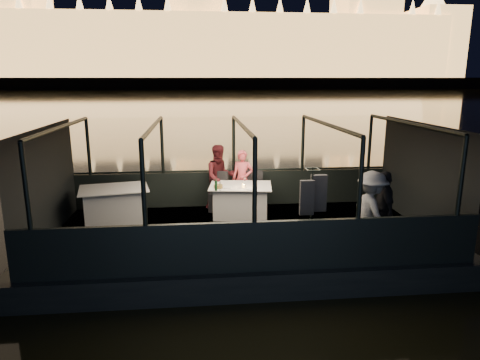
{
  "coord_description": "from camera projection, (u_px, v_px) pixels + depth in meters",
  "views": [
    {
      "loc": [
        -0.93,
        -8.75,
        3.74
      ],
      "look_at": [
        0.0,
        0.4,
        1.55
      ],
      "focal_mm": 32.0,
      "sensor_mm": 36.0,
      "label": 1
    }
  ],
  "objects": [
    {
      "name": "end_wall_fore",
      "position": [
        46.0,
        184.0,
        8.65
      ],
      "size": [
        0.02,
        4.0,
        2.3
      ],
      "primitive_type": null,
      "color": "black",
      "rests_on": "boat_deck"
    },
    {
      "name": "boat_hull",
      "position": [
        242.0,
        252.0,
        9.43
      ],
      "size": [
        8.6,
        4.4,
        1.0
      ],
      "primitive_type": "cube",
      "color": "black",
      "rests_on": "river_water"
    },
    {
      "name": "person_man_maroon",
      "position": [
        220.0,
        179.0,
        10.8
      ],
      "size": [
        0.89,
        0.75,
        1.63
      ],
      "primitive_type": "imported",
      "rotation": [
        0.0,
        0.0,
        0.2
      ],
      "color": "#421217",
      "rests_on": "boat_deck"
    },
    {
      "name": "wine_glass_red",
      "position": [
        245.0,
        182.0,
        10.09
      ],
      "size": [
        0.07,
        0.07,
        0.19
      ],
      "primitive_type": null,
      "rotation": [
        0.0,
        0.0,
        0.15
      ],
      "color": "silver",
      "rests_on": "dining_table_central"
    },
    {
      "name": "bread_basket",
      "position": [
        218.0,
        186.0,
        9.88
      ],
      "size": [
        0.26,
        0.26,
        0.08
      ],
      "primitive_type": "cylinder",
      "rotation": [
        0.0,
        0.0,
        0.36
      ],
      "color": "olive",
      "rests_on": "dining_table_central"
    },
    {
      "name": "end_wall_aft",
      "position": [
        422.0,
        176.0,
        9.44
      ],
      "size": [
        0.02,
        4.0,
        2.3
      ],
      "primitive_type": null,
      "color": "black",
      "rests_on": "boat_deck"
    },
    {
      "name": "gunwale_starboard",
      "position": [
        254.0,
        247.0,
        7.27
      ],
      "size": [
        8.0,
        0.08,
        0.9
      ],
      "primitive_type": "cube",
      "color": "black",
      "rests_on": "boat_deck"
    },
    {
      "name": "plate_near",
      "position": [
        252.0,
        189.0,
        9.81
      ],
      "size": [
        0.32,
        0.32,
        0.02
      ],
      "primitive_type": "cylinder",
      "rotation": [
        0.0,
        0.0,
        0.3
      ],
      "color": "white",
      "rests_on": "dining_table_central"
    },
    {
      "name": "plate_far",
      "position": [
        227.0,
        187.0,
        9.93
      ],
      "size": [
        0.27,
        0.27,
        0.01
      ],
      "primitive_type": "cylinder",
      "rotation": [
        0.0,
        0.0,
        -0.24
      ],
      "color": "white",
      "rests_on": "dining_table_central"
    },
    {
      "name": "cabin_glass_starboard",
      "position": [
        255.0,
        181.0,
        7.0
      ],
      "size": [
        8.0,
        0.02,
        1.4
      ],
      "primitive_type": null,
      "color": "#99B2B2",
      "rests_on": "gunwale_starboard"
    },
    {
      "name": "wine_glass_white",
      "position": [
        220.0,
        186.0,
        9.67
      ],
      "size": [
        0.09,
        0.09,
        0.2
      ],
      "primitive_type": null,
      "rotation": [
        0.0,
        0.0,
        0.37
      ],
      "color": "silver",
      "rests_on": "dining_table_central"
    },
    {
      "name": "boat_deck",
      "position": [
        242.0,
        232.0,
        9.31
      ],
      "size": [
        8.0,
        4.0,
        0.04
      ],
      "primitive_type": "cube",
      "color": "black",
      "rests_on": "boat_hull"
    },
    {
      "name": "passenger_stripe",
      "position": [
        371.0,
        209.0,
        8.03
      ],
      "size": [
        0.72,
        1.1,
        1.58
      ],
      "primitive_type": "imported",
      "rotation": [
        0.0,
        0.0,
        1.72
      ],
      "color": "silver",
      "rests_on": "boat_deck"
    },
    {
      "name": "chair_port_right",
      "position": [
        255.0,
        193.0,
        10.7
      ],
      "size": [
        0.52,
        0.52,
        0.97
      ],
      "primitive_type": "cube",
      "rotation": [
        0.0,
        0.0,
        -0.16
      ],
      "color": "black",
      "rests_on": "boat_deck"
    },
    {
      "name": "person_woman_coral",
      "position": [
        243.0,
        179.0,
        10.86
      ],
      "size": [
        0.61,
        0.48,
        1.49
      ],
      "primitive_type": "imported",
      "rotation": [
        0.0,
        0.0,
        -0.24
      ],
      "color": "#E9555E",
      "rests_on": "boat_deck"
    },
    {
      "name": "chair_port_left",
      "position": [
        220.0,
        194.0,
        10.61
      ],
      "size": [
        0.6,
        0.6,
        0.97
      ],
      "primitive_type": "cube",
      "rotation": [
        0.0,
        0.0,
        -0.42
      ],
      "color": "black",
      "rests_on": "boat_deck"
    },
    {
      "name": "dining_table_central",
      "position": [
        241.0,
        201.0,
        10.24
      ],
      "size": [
        1.58,
        1.24,
        0.77
      ],
      "primitive_type": "cube",
      "rotation": [
        0.0,
        0.0,
        -0.14
      ],
      "color": "white",
      "rests_on": "boat_deck"
    },
    {
      "name": "canopy_ribs",
      "position": [
        242.0,
        180.0,
        9.04
      ],
      "size": [
        8.0,
        4.0,
        2.3
      ],
      "primitive_type": null,
      "color": "black",
      "rests_on": "boat_deck"
    },
    {
      "name": "coat_stand",
      "position": [
        311.0,
        207.0,
        7.96
      ],
      "size": [
        0.54,
        0.47,
        1.67
      ],
      "primitive_type": null,
      "rotation": [
        0.0,
        0.0,
        0.25
      ],
      "color": "black",
      "rests_on": "boat_deck"
    },
    {
      "name": "passenger_dark",
      "position": [
        383.0,
        205.0,
        8.3
      ],
      "size": [
        0.47,
        0.93,
        1.52
      ],
      "primitive_type": "imported",
      "rotation": [
        0.0,
        0.0,
        4.61
      ],
      "color": "black",
      "rests_on": "boat_deck"
    },
    {
      "name": "wine_bottle",
      "position": [
        216.0,
        184.0,
        9.65
      ],
      "size": [
        0.07,
        0.07,
        0.27
      ],
      "primitive_type": "cylinder",
      "rotation": [
        0.0,
        0.0,
        0.2
      ],
      "color": "#153B1C",
      "rests_on": "dining_table_central"
    },
    {
      "name": "amber_candle",
      "position": [
        243.0,
        186.0,
        9.93
      ],
      "size": [
        0.06,
        0.06,
        0.08
      ],
      "primitive_type": "cylinder",
      "rotation": [
        0.0,
        0.0,
        -0.03
      ],
      "color": "#FFB23F",
      "rests_on": "dining_table_central"
    },
    {
      "name": "parliament_building",
      "position": [
        196.0,
        14.0,
        172.07
      ],
      "size": [
        220.0,
        32.0,
        60.0
      ],
      "primitive_type": null,
      "color": "#F2D18C",
      "rests_on": "embankment"
    },
    {
      "name": "dining_table_aft",
      "position": [
        115.0,
        206.0,
        9.84
      ],
      "size": [
        1.71,
        1.38,
        0.81
      ],
      "primitive_type": "cube",
      "rotation": [
        0.0,
        0.0,
        0.2
      ],
      "color": "white",
      "rests_on": "boat_deck"
    },
    {
      "name": "cabin_glass_port",
      "position": [
        234.0,
        145.0,
        10.87
      ],
      "size": [
        8.0,
        0.02,
        1.4
      ],
      "primitive_type": null,
      "color": "#99B2B2",
      "rests_on": "gunwale_port"
    },
    {
      "name": "embankment",
      "position": [
        197.0,
        84.0,
        212.43
      ],
      "size": [
        400.0,
        140.0,
        6.0
      ],
      "primitive_type": "cube",
      "color": "#423D33",
      "rests_on": "ground"
    },
    {
      "name": "cabin_roof_glass",
      "position": [
        242.0,
        125.0,
        8.78
      ],
      "size": [
        8.0,
        4.0,
        0.02
      ],
      "primitive_type": null,
      "color": "#99B2B2",
      "rests_on": "boat_deck"
    },
    {
      "name": "gunwale_port",
      "position": [
        234.0,
        188.0,
        11.14
      ],
      "size": [
        8.0,
        0.08,
        0.9
      ],
      "primitive_type": "cube",
      "color": "black",
      "rests_on": "boat_deck"
    },
    {
      "name": "river_water",
      "position": [
        200.0,
        97.0,
        86.85
      ],
      "size": [
        500.0,
        500.0,
        0.0
      ],
      "primitive_type": "plane",
      "color": "black",
      "rests_on": "ground"
    }
  ]
}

